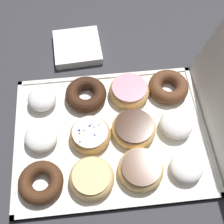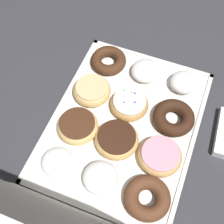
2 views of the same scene
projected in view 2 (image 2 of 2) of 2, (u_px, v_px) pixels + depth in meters
ground_plane at (124, 126)px, 0.91m from camera, size 3.00×3.00×0.00m
donut_box at (124, 125)px, 0.90m from camera, size 0.40×0.53×0.01m
box_lid_open at (63, 215)px, 0.53m from camera, size 0.40×0.13×0.50m
powdered_filled_donut_0 at (184, 82)px, 0.94m from camera, size 0.08×0.08×0.05m
powdered_filled_donut_1 at (146, 71)px, 0.97m from camera, size 0.09×0.09×0.04m
chocolate_cake_ring_donut_2 at (108, 61)px, 0.99m from camera, size 0.11×0.11×0.03m
chocolate_cake_ring_donut_3 at (174, 118)px, 0.89m from camera, size 0.12×0.12×0.04m
sprinkle_donut_4 at (129, 104)px, 0.91m from camera, size 0.11×0.11×0.04m
glazed_ring_donut_5 at (92, 90)px, 0.93m from camera, size 0.11×0.11×0.04m
pink_frosted_donut_6 at (160, 156)px, 0.83m from camera, size 0.12×0.12×0.04m
chocolate_frosted_donut_7 at (118, 140)px, 0.85m from camera, size 0.12×0.12×0.04m
chocolate_frosted_donut_8 at (78, 126)px, 0.87m from camera, size 0.12×0.12×0.04m
chocolate_cake_ring_donut_9 at (147, 198)px, 0.77m from camera, size 0.12×0.12×0.04m
powdered_filled_donut_10 at (99, 177)px, 0.79m from camera, size 0.09×0.09×0.05m
powdered_filled_donut_11 at (57, 162)px, 0.82m from camera, size 0.08×0.08×0.04m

